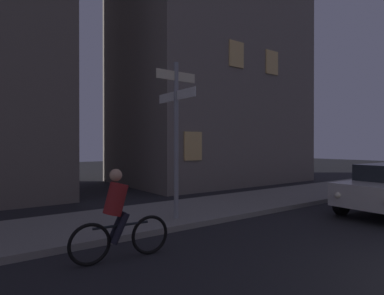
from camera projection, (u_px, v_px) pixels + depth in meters
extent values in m
cube|color=gray|center=(194.00, 210.00, 9.60)|extent=(40.00, 3.00, 0.14)
cylinder|color=gray|center=(176.00, 140.00, 8.22)|extent=(0.12, 0.12, 4.03)
cube|color=beige|center=(176.00, 76.00, 8.21)|extent=(1.18, 0.03, 0.24)
cube|color=white|center=(176.00, 96.00, 8.22)|extent=(0.03, 1.66, 0.24)
cylinder|color=black|center=(342.00, 204.00, 9.30)|extent=(0.65, 0.24, 0.64)
sphere|color=#F9EFCC|center=(337.00, 195.00, 8.64)|extent=(0.16, 0.16, 0.16)
torus|color=black|center=(150.00, 235.00, 5.90)|extent=(0.72, 0.12, 0.72)
torus|color=black|center=(90.00, 244.00, 5.32)|extent=(0.72, 0.12, 0.72)
cylinder|color=black|center=(121.00, 225.00, 5.61)|extent=(1.00, 0.12, 0.04)
cylinder|color=maroon|center=(116.00, 199.00, 5.56)|extent=(0.48, 0.35, 0.61)
sphere|color=tan|center=(116.00, 175.00, 5.55)|extent=(0.22, 0.22, 0.22)
cylinder|color=black|center=(117.00, 226.00, 5.66)|extent=(0.35, 0.15, 0.55)
cylinder|color=black|center=(120.00, 228.00, 5.51)|extent=(0.35, 0.15, 0.55)
cube|color=slate|center=(209.00, 44.00, 18.28)|extent=(10.03, 6.94, 15.79)
cube|color=#F2C672|center=(193.00, 146.00, 13.26)|extent=(0.90, 0.06, 1.20)
cube|color=#F2C672|center=(236.00, 54.00, 14.72)|extent=(0.90, 0.06, 1.20)
cube|color=#F2C672|center=(272.00, 63.00, 16.21)|extent=(0.90, 0.06, 1.20)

